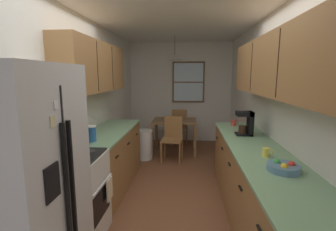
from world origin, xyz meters
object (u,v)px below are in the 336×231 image
stove_range (71,197)px  table_serving_bowl (178,119)px  dining_chair_near (173,137)px  refrigerator (21,194)px  dining_chair_far (180,125)px  mug_spare (266,152)px  coffee_maker (247,123)px  mug_by_coffeemaker (234,123)px  fruit_bowl (284,167)px  microwave_over_range (52,84)px  storage_canister (91,134)px  dining_table (174,125)px  trash_bin (144,145)px

stove_range → table_serving_bowl: size_ratio=6.76×
dining_chair_near → table_serving_bowl: 0.62m
refrigerator → dining_chair_near: refrigerator is taller
refrigerator → dining_chair_far: size_ratio=2.00×
mug_spare → coffee_maker: bearing=89.5°
dining_chair_near → mug_by_coffeemaker: bearing=-34.3°
coffee_maker → mug_by_coffeemaker: (-0.06, 0.64, -0.12)m
stove_range → table_serving_bowl: bearing=72.2°
table_serving_bowl → fruit_bowl: bearing=-71.6°
stove_range → dining_chair_near: (0.89, 2.46, 0.03)m
stove_range → microwave_over_range: 1.17m
storage_canister → table_serving_bowl: storage_canister is taller
mug_by_coffeemaker → fruit_bowl: size_ratio=0.44×
mug_by_coffeemaker → storage_canister: bearing=-149.9°
dining_table → trash_bin: size_ratio=1.61×
mug_by_coffeemaker → coffee_maker: bearing=-85.0°
microwave_over_range → stove_range: bearing=-0.0°
dining_chair_near → microwave_over_range: bearing=-112.2°
trash_bin → refrigerator: bearing=-94.5°
dining_chair_far → trash_bin: 1.33m
refrigerator → storage_canister: bearing=91.7°
mug_by_coffeemaker → dining_chair_near: bearing=145.7°
mug_by_coffeemaker → table_serving_bowl: (-0.98, 1.28, -0.19)m
dining_chair_near → trash_bin: size_ratio=1.49×
refrigerator → mug_spare: (1.96, 0.95, 0.04)m
dining_chair_near → table_serving_bowl: bearing=82.4°
microwave_over_range → mug_spare: (2.11, 0.21, -0.69)m
dining_chair_near → refrigerator: bearing=-105.0°
microwave_over_range → storage_canister: (0.11, 0.61, -0.64)m
microwave_over_range → mug_by_coffeemaker: 2.79m
stove_range → table_serving_bowl: stove_range is taller
fruit_bowl → stove_range: bearing=175.2°
mug_by_coffeemaker → stove_range: bearing=-138.2°
mug_by_coffeemaker → microwave_over_range: bearing=-139.8°
trash_bin → table_serving_bowl: (0.67, 0.49, 0.46)m
fruit_bowl → trash_bin: bearing=122.6°
dining_table → coffee_maker: bearing=-60.4°
microwave_over_range → mug_by_coffeemaker: bearing=40.2°
stove_range → dining_table: stove_range is taller
dining_table → storage_canister: bearing=-110.3°
dining_chair_far → trash_bin: (-0.70, -1.11, -0.20)m
dining_chair_far → storage_canister: storage_canister is taller
dining_chair_far → coffee_maker: coffee_maker is taller
dining_chair_far → mug_by_coffeemaker: 2.18m
dining_chair_near → mug_spare: size_ratio=8.14×
coffee_maker → fruit_bowl: (0.02, -1.28, -0.14)m
storage_canister → mug_by_coffeemaker: 2.26m
storage_canister → table_serving_bowl: 2.61m
table_serving_bowl → trash_bin: bearing=-144.2°
fruit_bowl → table_serving_bowl: fruit_bowl is taller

